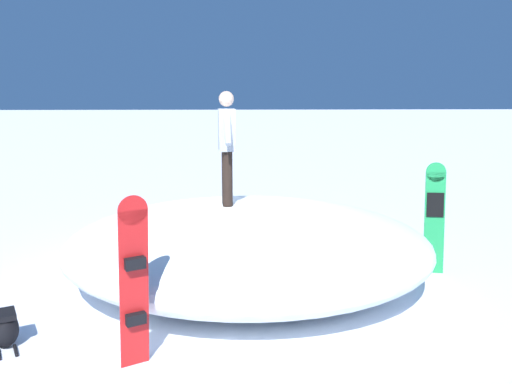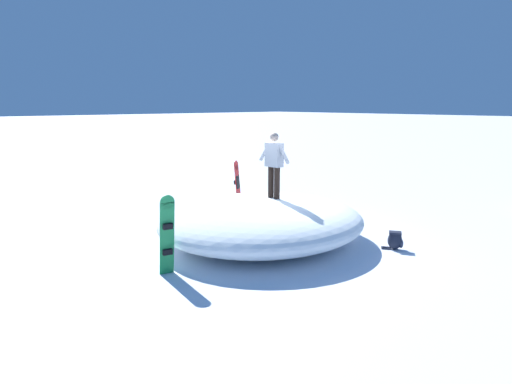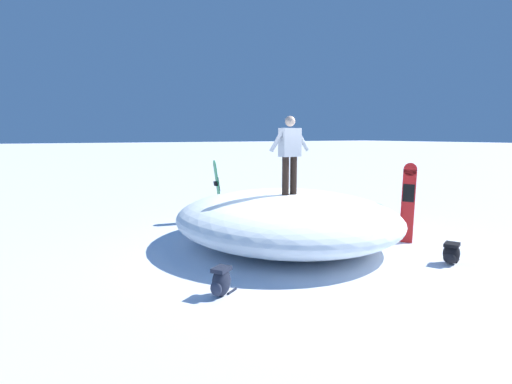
{
  "view_description": "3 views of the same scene",
  "coord_description": "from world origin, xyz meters",
  "px_view_note": "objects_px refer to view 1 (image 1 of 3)",
  "views": [
    {
      "loc": [
        -0.08,
        7.43,
        2.56
      ],
      "look_at": [
        -0.59,
        0.45,
        1.31
      ],
      "focal_mm": 36.57,
      "sensor_mm": 36.0,
      "label": 1
    },
    {
      "loc": [
        -7.78,
        -7.42,
        3.36
      ],
      "look_at": [
        -0.24,
        0.84,
        1.17
      ],
      "focal_mm": 32.02,
      "sensor_mm": 36.0,
      "label": 2
    },
    {
      "loc": [
        6.65,
        -4.48,
        2.3
      ],
      "look_at": [
        -0.93,
        -0.12,
        1.08
      ],
      "focal_mm": 28.98,
      "sensor_mm": 36.0,
      "label": 3
    }
  ],
  "objects_px": {
    "snowboarder_standing": "(227,141)",
    "snowboard_secondary_upright": "(434,216)",
    "snowboard_primary_upright": "(134,280)",
    "backpack_far": "(4,328)",
    "backpack_near": "(135,227)"
  },
  "relations": [
    {
      "from": "snowboard_primary_upright",
      "to": "backpack_far",
      "type": "relative_size",
      "value": 3.06
    },
    {
      "from": "snowboarder_standing",
      "to": "backpack_near",
      "type": "xyz_separation_m",
      "value": [
        1.68,
        -2.33,
        -1.77
      ]
    },
    {
      "from": "snowboard_secondary_upright",
      "to": "snowboard_primary_upright",
      "type": "bearing_deg",
      "value": 33.21
    },
    {
      "from": "snowboard_secondary_upright",
      "to": "backpack_far",
      "type": "height_order",
      "value": "snowboard_secondary_upright"
    },
    {
      "from": "snowboarder_standing",
      "to": "snowboard_primary_upright",
      "type": "height_order",
      "value": "snowboarder_standing"
    },
    {
      "from": "snowboard_primary_upright",
      "to": "backpack_far",
      "type": "xyz_separation_m",
      "value": [
        1.46,
        -0.56,
        -0.69
      ]
    },
    {
      "from": "snowboard_primary_upright",
      "to": "backpack_near",
      "type": "relative_size",
      "value": 3.38
    },
    {
      "from": "snowboard_secondary_upright",
      "to": "backpack_far",
      "type": "distance_m",
      "value": 5.89
    },
    {
      "from": "snowboarder_standing",
      "to": "backpack_far",
      "type": "relative_size",
      "value": 2.81
    },
    {
      "from": "snowboarder_standing",
      "to": "snowboard_secondary_upright",
      "type": "distance_m",
      "value": 3.3
    },
    {
      "from": "snowboard_primary_upright",
      "to": "snowboard_secondary_upright",
      "type": "height_order",
      "value": "snowboard_primary_upright"
    },
    {
      "from": "backpack_far",
      "to": "snowboard_primary_upright",
      "type": "bearing_deg",
      "value": 158.99
    },
    {
      "from": "backpack_near",
      "to": "snowboarder_standing",
      "type": "bearing_deg",
      "value": 125.86
    },
    {
      "from": "snowboard_primary_upright",
      "to": "backpack_near",
      "type": "distance_m",
      "value": 4.88
    },
    {
      "from": "snowboard_primary_upright",
      "to": "snowboard_secondary_upright",
      "type": "xyz_separation_m",
      "value": [
        -4.01,
        -2.63,
        -0.04
      ]
    }
  ]
}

